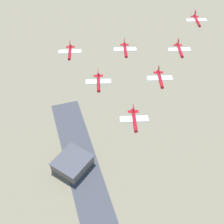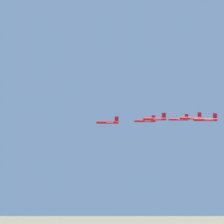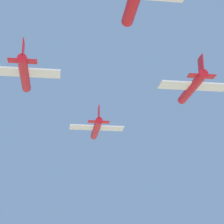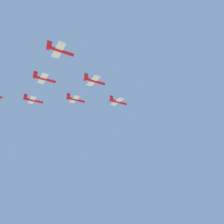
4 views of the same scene
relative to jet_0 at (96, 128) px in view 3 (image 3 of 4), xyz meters
The scene contains 3 objects.
jet_0 is the anchor object (origin of this frame).
jet_1 20.25m from the jet_0, behind, with size 8.37×8.23×3.05m.
jet_2 20.21m from the jet_0, 112.98° to the right, with size 8.37×8.23×3.05m.
Camera 3 is at (-112.68, -55.11, 157.16)m, focal length 70.00 mm.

